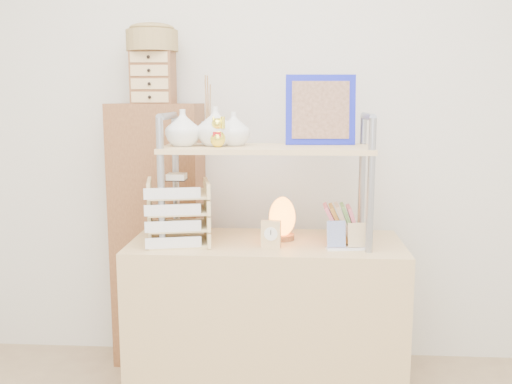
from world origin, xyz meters
TOP-DOWN VIEW (x-y plane):
  - desk at (0.00, 1.20)m, footprint 1.20×0.50m
  - cabinet at (-0.57, 1.57)m, footprint 0.46×0.26m
  - hutch at (-0.07, 1.21)m, footprint 0.90×0.34m
  - letter_tray at (-0.38, 1.14)m, footprint 0.30×0.29m
  - salt_lamp at (0.07, 1.24)m, footprint 0.13×0.12m
  - desk_clock at (0.02, 1.10)m, footprint 0.09×0.05m
  - postcard_stand at (0.34, 1.09)m, footprint 0.17×0.07m
  - drawer_chest at (-0.57, 1.55)m, footprint 0.20×0.16m
  - woven_basket at (-0.57, 1.55)m, footprint 0.25×0.25m

SIDE VIEW (x-z plane):
  - desk at x=0.00m, z-range 0.00..0.75m
  - cabinet at x=-0.57m, z-range 0.00..1.35m
  - postcard_stand at x=0.34m, z-range 0.72..0.84m
  - desk_clock at x=0.02m, z-range 0.75..0.87m
  - salt_lamp at x=0.07m, z-range 0.75..0.95m
  - letter_tray at x=-0.38m, z-range 0.72..1.03m
  - hutch at x=-0.07m, z-range 0.82..1.55m
  - drawer_chest at x=-0.57m, z-range 1.35..1.60m
  - woven_basket at x=-0.57m, z-range 1.60..1.70m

